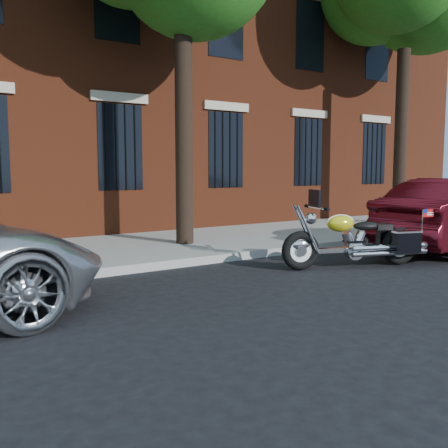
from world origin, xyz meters
TOP-DOWN VIEW (x-y plane):
  - ground at (0.00, 0.00)m, footprint 120.00×120.00m
  - curb at (0.00, 1.38)m, footprint 40.00×0.16m
  - sidewalk at (0.00, 3.26)m, footprint 40.00×3.60m
  - building at (0.00, 10.06)m, footprint 26.00×10.08m
  - tree_right at (7.42, 2.96)m, footprint 4.12×3.92m
  - motorcycle at (2.08, -0.37)m, footprint 2.46×1.33m

SIDE VIEW (x-z plane):
  - ground at x=0.00m, z-range 0.00..0.00m
  - curb at x=0.00m, z-range 0.00..0.15m
  - sidewalk at x=0.00m, z-range 0.00..0.15m
  - motorcycle at x=2.08m, z-range -0.22..1.13m
  - building at x=0.00m, z-range 0.00..12.00m
  - tree_right at x=7.42m, z-range 1.91..10.45m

